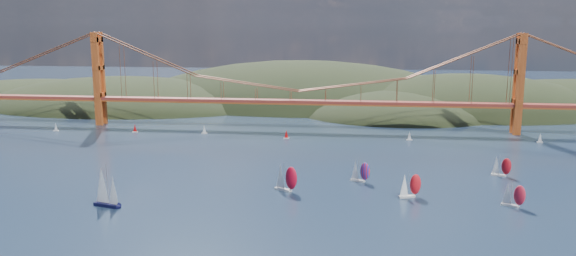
{
  "coord_description": "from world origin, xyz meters",
  "views": [
    {
      "loc": [
        32.63,
        -137.2,
        60.97
      ],
      "look_at": [
        4.59,
        90.0,
        17.51
      ],
      "focal_mm": 35.0,
      "sensor_mm": 36.0,
      "label": 1
    }
  ],
  "objects_px": {
    "racer_1": "(410,185)",
    "racer_3": "(501,166)",
    "racer_0": "(286,177)",
    "racer_rwb": "(360,171)",
    "racer_2": "(513,195)",
    "sloop_navy": "(105,187)"
  },
  "relations": [
    {
      "from": "racer_1",
      "to": "racer_3",
      "type": "height_order",
      "value": "racer_1"
    },
    {
      "from": "racer_0",
      "to": "racer_1",
      "type": "height_order",
      "value": "racer_0"
    },
    {
      "from": "racer_rwb",
      "to": "racer_2",
      "type": "bearing_deg",
      "value": -3.22
    },
    {
      "from": "racer_0",
      "to": "racer_3",
      "type": "xyz_separation_m",
      "value": [
        83.15,
        30.76,
        -1.07
      ]
    },
    {
      "from": "racer_1",
      "to": "racer_2",
      "type": "distance_m",
      "value": 34.0
    },
    {
      "from": "racer_2",
      "to": "racer_rwb",
      "type": "bearing_deg",
      "value": -178.33
    },
    {
      "from": "racer_0",
      "to": "racer_rwb",
      "type": "relative_size",
      "value": 1.22
    },
    {
      "from": "sloop_navy",
      "to": "racer_rwb",
      "type": "distance_m",
      "value": 93.67
    },
    {
      "from": "racer_3",
      "to": "racer_rwb",
      "type": "distance_m",
      "value": 58.15
    },
    {
      "from": "racer_0",
      "to": "racer_2",
      "type": "height_order",
      "value": "racer_0"
    },
    {
      "from": "racer_0",
      "to": "racer_3",
      "type": "bearing_deg",
      "value": 48.81
    },
    {
      "from": "racer_3",
      "to": "racer_0",
      "type": "bearing_deg",
      "value": -144.16
    },
    {
      "from": "racer_0",
      "to": "racer_rwb",
      "type": "distance_m",
      "value": 31.25
    },
    {
      "from": "racer_1",
      "to": "racer_2",
      "type": "height_order",
      "value": "racer_1"
    },
    {
      "from": "racer_3",
      "to": "racer_rwb",
      "type": "bearing_deg",
      "value": -149.52
    },
    {
      "from": "racer_2",
      "to": "racer_3",
      "type": "bearing_deg",
      "value": 108.94
    },
    {
      "from": "racer_2",
      "to": "racer_3",
      "type": "relative_size",
      "value": 1.02
    },
    {
      "from": "racer_0",
      "to": "racer_2",
      "type": "relative_size",
      "value": 1.24
    },
    {
      "from": "racer_2",
      "to": "racer_0",
      "type": "bearing_deg",
      "value": -159.11
    },
    {
      "from": "racer_2",
      "to": "racer_rwb",
      "type": "relative_size",
      "value": 0.98
    },
    {
      "from": "racer_rwb",
      "to": "sloop_navy",
      "type": "bearing_deg",
      "value": -132.51
    },
    {
      "from": "sloop_navy",
      "to": "racer_2",
      "type": "height_order",
      "value": "sloop_navy"
    }
  ]
}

